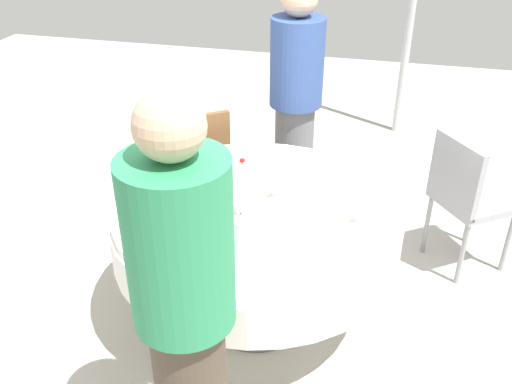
% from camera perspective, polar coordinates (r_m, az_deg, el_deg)
% --- Properties ---
extents(ground_plane, '(10.00, 10.00, 0.00)m').
position_cam_1_polar(ground_plane, '(3.24, -0.00, -12.44)').
color(ground_plane, '#B7B2A8').
extents(dining_table, '(1.45, 1.45, 0.74)m').
position_cam_1_polar(dining_table, '(2.87, -0.00, -3.72)').
color(dining_table, white).
rests_on(dining_table, ground_plane).
extents(bottle_clear_inner, '(0.06, 0.06, 0.26)m').
position_cam_1_polar(bottle_clear_inner, '(2.35, -1.43, -4.47)').
color(bottle_clear_inner, silver).
rests_on(bottle_clear_inner, dining_table).
extents(bottle_dark_green_outer, '(0.07, 0.07, 0.26)m').
position_cam_1_polar(bottle_dark_green_outer, '(2.37, -8.25, -4.60)').
color(bottle_dark_green_outer, '#194728').
rests_on(bottle_dark_green_outer, dining_table).
extents(bottle_clear_right, '(0.06, 0.06, 0.30)m').
position_cam_1_polar(bottle_clear_right, '(2.64, -1.37, 0.22)').
color(bottle_clear_right, silver).
rests_on(bottle_clear_right, dining_table).
extents(bottle_brown_near, '(0.06, 0.06, 0.28)m').
position_cam_1_polar(bottle_brown_near, '(2.69, -4.03, 0.57)').
color(bottle_brown_near, '#593314').
rests_on(bottle_brown_near, dining_table).
extents(wine_glass_near, '(0.07, 0.07, 0.15)m').
position_cam_1_polar(wine_glass_near, '(2.80, -5.86, 1.26)').
color(wine_glass_near, white).
rests_on(wine_glass_near, dining_table).
extents(wine_glass_north, '(0.07, 0.07, 0.15)m').
position_cam_1_polar(wine_glass_north, '(2.85, -3.16, 1.89)').
color(wine_glass_north, white).
rests_on(wine_glass_north, dining_table).
extents(wine_glass_west, '(0.08, 0.08, 0.13)m').
position_cam_1_polar(wine_glass_west, '(2.81, 1.79, 1.09)').
color(wine_glass_west, white).
rests_on(wine_glass_west, dining_table).
extents(wine_glass_left, '(0.07, 0.07, 0.15)m').
position_cam_1_polar(wine_glass_left, '(2.64, 10.34, -1.13)').
color(wine_glass_left, white).
rests_on(wine_glass_left, dining_table).
extents(wine_glass_rear, '(0.06, 0.06, 0.15)m').
position_cam_1_polar(wine_glass_rear, '(2.54, -11.39, -2.61)').
color(wine_glass_rear, white).
rests_on(wine_glass_rear, dining_table).
extents(plate_rear, '(0.26, 0.26, 0.04)m').
position_cam_1_polar(plate_rear, '(2.97, -8.47, 0.76)').
color(plate_rear, white).
rests_on(plate_rear, dining_table).
extents(plate_mid, '(0.20, 0.20, 0.04)m').
position_cam_1_polar(plate_mid, '(3.14, -3.41, 2.71)').
color(plate_mid, white).
rests_on(plate_mid, dining_table).
extents(plate_far, '(0.21, 0.21, 0.02)m').
position_cam_1_polar(plate_far, '(2.44, 5.14, -6.46)').
color(plate_far, white).
rests_on(plate_far, dining_table).
extents(fork_outer, '(0.08, 0.17, 0.00)m').
position_cam_1_polar(fork_outer, '(2.86, 9.58, -0.77)').
color(fork_outer, silver).
rests_on(fork_outer, dining_table).
extents(folded_napkin, '(0.19, 0.19, 0.02)m').
position_cam_1_polar(folded_napkin, '(2.88, 5.05, 0.00)').
color(folded_napkin, white).
rests_on(folded_napkin, dining_table).
extents(person_inner, '(0.34, 0.34, 1.69)m').
position_cam_1_polar(person_inner, '(1.93, -7.14, -12.67)').
color(person_inner, '#4C3F33').
rests_on(person_inner, ground_plane).
extents(person_outer, '(0.34, 0.34, 1.63)m').
position_cam_1_polar(person_outer, '(3.71, 4.02, 8.99)').
color(person_outer, slate).
rests_on(person_outer, ground_plane).
extents(chair_west, '(0.56, 0.56, 0.87)m').
position_cam_1_polar(chair_west, '(3.55, 20.44, -0.09)').
color(chair_west, '#99999E').
rests_on(chair_west, ground_plane).
extents(chair_left, '(0.56, 0.56, 0.87)m').
position_cam_1_polar(chair_left, '(3.73, -6.09, 3.28)').
color(chair_left, brown).
rests_on(chair_left, ground_plane).
extents(tent_pole_secondary, '(0.07, 0.07, 2.39)m').
position_cam_1_polar(tent_pole_secondary, '(5.22, 15.60, 18.12)').
color(tent_pole_secondary, '#B2B5B7').
rests_on(tent_pole_secondary, ground_plane).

